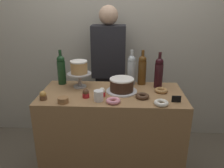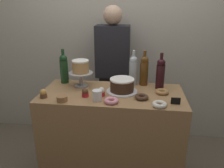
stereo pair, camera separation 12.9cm
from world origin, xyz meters
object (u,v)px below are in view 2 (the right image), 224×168
Objects in this scene: cookie_stack at (62,99)px; barista_figure at (113,76)px; wine_bottle_green at (64,68)px; donut_maple at (162,92)px; price_sign_chalkboard at (176,101)px; coffee_cup_ceramic at (97,95)px; donut_chocolate at (142,97)px; wine_bottle_dark_red at (160,73)px; donut_pink at (111,101)px; wine_bottle_amber at (144,70)px; cupcake_caramel at (43,94)px; white_layer_cake at (81,66)px; cupcake_vanilla at (102,92)px; chocolate_round_cake at (122,85)px; wine_bottle_clear at (133,70)px; donut_sugar at (159,104)px; cake_stand_pedestal at (81,77)px; cupcake_chocolate at (85,93)px.

barista_figure is (0.30, 0.83, -0.08)m from cookie_stack.
cookie_stack is (0.12, -0.42, -0.12)m from wine_bottle_green.
barista_figure is at bearing 130.75° from donut_maple.
price_sign_chalkboard is 0.82× the size of coffee_cup_ceramic.
coffee_cup_ceramic is (-0.35, -0.07, 0.03)m from donut_chocolate.
donut_pink is (-0.39, -0.35, -0.13)m from wine_bottle_dark_red.
coffee_cup_ceramic is at bearing -168.36° from donut_chocolate.
wine_bottle_green is 0.61m from barista_figure.
donut_chocolate is (0.23, 0.10, 0.00)m from donut_pink.
wine_bottle_amber is 0.91m from cupcake_caramel.
donut_maple and donut_chocolate have the same top height.
white_layer_cake is 2.04× the size of cupcake_vanilla.
cupcake_caramel is at bearing -179.56° from price_sign_chalkboard.
wine_bottle_amber is 2.91× the size of donut_pink.
wine_bottle_clear reaches higher than chocolate_round_cake.
donut_pink is at bearing 176.86° from donut_sugar.
white_layer_cake is 0.34m from cupcake_vanilla.
cake_stand_pedestal reaches higher than price_sign_chalkboard.
price_sign_chalkboard is at bearing 4.18° from donut_pink.
wine_bottle_dark_red reaches higher than donut_pink.
wine_bottle_amber is 0.10m from wine_bottle_clear.
wine_bottle_green is at bearing -136.09° from barista_figure.
donut_sugar is 0.18m from donut_chocolate.
donut_sugar is 1.00× the size of donut_chocolate.
wine_bottle_dark_red is at bearing 18.97° from cupcake_caramel.
barista_figure is at bearing 122.32° from wine_bottle_clear.
wine_bottle_green is at bearing 81.60° from cupcake_caramel.
wine_bottle_amber is at bearing 87.00° from donut_chocolate.
donut_chocolate is at bearing -76.01° from wine_bottle_clear.
chocolate_round_cake is (0.38, -0.09, -0.13)m from white_layer_cake.
wine_bottle_clear is at bearing -179.21° from wine_bottle_amber.
donut_pink is 1.60× the size of price_sign_chalkboard.
chocolate_round_cake reaches higher than cookie_stack.
donut_pink is 0.25m from donut_chocolate.
coffee_cup_ceramic is (-0.61, -0.01, 0.02)m from price_sign_chalkboard.
donut_sugar is at bearing -0.01° from cookie_stack.
donut_pink is at bearing -105.17° from chocolate_round_cake.
cupcake_vanilla is at bearing 162.62° from donut_sugar.
price_sign_chalkboard is (0.81, -0.29, -0.06)m from cake_stand_pedestal.
donut_sugar is at bearing -10.47° from cupcake_chocolate.
cupcake_caramel is 0.34m from cupcake_chocolate.
donut_pink is (0.56, -0.03, -0.02)m from cupcake_caramel.
wine_bottle_clear is 4.38× the size of cupcake_caramel.
wine_bottle_dark_red is 0.87m from cookie_stack.
wine_bottle_clear is at bearing 13.14° from white_layer_cake.
wine_bottle_amber is 0.60m from cupcake_chocolate.
wine_bottle_dark_red reaches higher than donut_chocolate.
white_layer_cake reaches higher than donut_pink.
cake_stand_pedestal reaches higher than donut_maple.
cupcake_caramel reaches higher than donut_pink.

